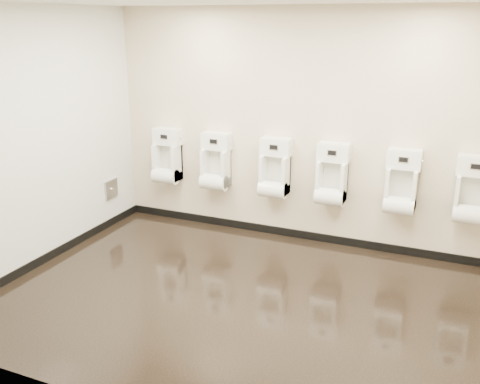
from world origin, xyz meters
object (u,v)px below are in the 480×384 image
(urinal_0, at_px, (167,160))
(urinal_2, at_px, (275,172))
(access_panel, at_px, (111,189))
(urinal_4, at_px, (401,187))
(urinal_1, at_px, (216,166))
(urinal_3, at_px, (332,179))
(urinal_5, at_px, (472,195))

(urinal_0, xyz_separation_m, urinal_2, (1.52, 0.00, 0.00))
(access_panel, xyz_separation_m, urinal_4, (3.63, 0.42, 0.36))
(urinal_1, bearing_deg, urinal_3, 0.00)
(urinal_3, bearing_deg, urinal_2, 180.00)
(urinal_1, distance_m, urinal_2, 0.80)
(urinal_4, distance_m, urinal_5, 0.73)
(urinal_4, bearing_deg, urinal_0, 180.00)
(urinal_1, relative_size, urinal_5, 1.00)
(urinal_1, relative_size, urinal_2, 1.00)
(urinal_0, distance_m, urinal_3, 2.23)
(urinal_2, xyz_separation_m, urinal_4, (1.50, 0.00, 0.00))
(urinal_1, bearing_deg, urinal_4, 0.00)
(urinal_2, bearing_deg, urinal_4, 0.00)
(urinal_4, bearing_deg, urinal_2, 180.00)
(urinal_0, bearing_deg, urinal_3, 0.00)
(urinal_0, height_order, urinal_3, same)
(urinal_5, bearing_deg, urinal_1, 180.00)
(urinal_0, height_order, urinal_2, same)
(urinal_0, relative_size, urinal_3, 1.00)
(urinal_0, relative_size, urinal_2, 1.00)
(access_panel, bearing_deg, urinal_0, 34.44)
(urinal_0, height_order, urinal_1, same)
(urinal_3, xyz_separation_m, urinal_5, (1.52, 0.00, 0.00))
(urinal_4, bearing_deg, access_panel, -173.35)
(urinal_0, distance_m, urinal_1, 0.72)
(access_panel, relative_size, urinal_3, 0.35)
(access_panel, relative_size, urinal_0, 0.35)
(urinal_3, height_order, urinal_4, same)
(access_panel, bearing_deg, urinal_5, 5.55)
(urinal_2, xyz_separation_m, urinal_3, (0.71, 0.00, 0.00))
(access_panel, relative_size, urinal_4, 0.35)
(urinal_3, bearing_deg, urinal_1, 180.00)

